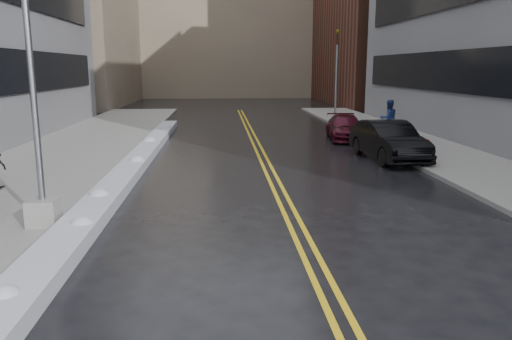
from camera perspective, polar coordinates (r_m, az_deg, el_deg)
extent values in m
plane|color=black|center=(9.98, -8.23, -10.12)|extent=(160.00, 160.00, 0.00)
cube|color=gray|center=(20.63, -22.41, 0.68)|extent=(5.50, 50.00, 0.15)
cube|color=gray|center=(21.66, 21.24, 1.25)|extent=(4.00, 50.00, 0.15)
cube|color=gold|center=(19.66, 0.63, 0.85)|extent=(0.12, 50.00, 0.01)
cube|color=gold|center=(19.69, 1.50, 0.86)|extent=(0.12, 50.00, 0.01)
cube|color=silver|center=(17.89, -14.33, -0.05)|extent=(0.90, 30.00, 0.34)
cube|color=gray|center=(55.92, -21.93, 16.27)|extent=(14.00, 22.00, 18.00)
cube|color=gray|center=(69.65, -3.24, 17.63)|extent=(36.00, 16.00, 22.00)
cube|color=gray|center=(12.38, -23.10, -4.44)|extent=(0.65, 0.65, 0.60)
cylinder|color=gray|center=(11.96, -24.57, 13.35)|extent=(0.14, 0.14, 7.00)
cylinder|color=maroon|center=(21.19, 18.87, 2.23)|extent=(0.24, 0.24, 0.60)
sphere|color=maroon|center=(21.15, 18.92, 3.04)|extent=(0.26, 0.26, 0.26)
cylinder|color=maroon|center=(21.18, 18.88, 2.37)|extent=(0.25, 0.10, 0.10)
cylinder|color=gray|center=(34.16, 9.12, 9.75)|extent=(0.14, 0.14, 5.00)
imported|color=#594C0C|center=(34.20, 9.29, 14.78)|extent=(0.16, 0.20, 1.00)
imported|color=navy|center=(26.62, 14.91, 5.70)|extent=(1.04, 0.87, 1.93)
imported|color=black|center=(20.80, 14.89, 3.25)|extent=(2.06, 4.91, 1.58)
imported|color=#440A1A|center=(26.39, 10.19, 4.79)|extent=(2.19, 4.46, 1.25)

